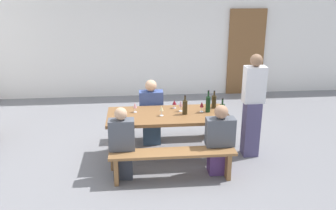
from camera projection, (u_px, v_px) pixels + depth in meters
name	position (u px, v px, depth m)	size (l,w,h in m)	color
ground_plane	(168.00, 157.00, 5.98)	(24.00, 24.00, 0.00)	slate
back_wall	(155.00, 30.00, 8.71)	(14.00, 0.20, 3.20)	white
wooden_door	(246.00, 52.00, 8.96)	(0.90, 0.06, 2.10)	brown
tasting_table	(168.00, 119.00, 5.76)	(1.91, 0.84, 0.75)	brown
bench_near	(173.00, 158.00, 5.18)	(1.81, 0.30, 0.45)	olive
bench_far	(164.00, 121.00, 6.54)	(1.81, 0.30, 0.45)	olive
wine_bottle_0	(214.00, 101.00, 5.96)	(0.08, 0.08, 0.30)	#332814
wine_bottle_1	(185.00, 107.00, 5.69)	(0.08, 0.08, 0.31)	#332814
wine_bottle_2	(222.00, 112.00, 5.45)	(0.08, 0.08, 0.34)	#143319
wine_bottle_3	(208.00, 104.00, 5.78)	(0.08, 0.08, 0.36)	#143319
wine_glass_0	(162.00, 109.00, 5.62)	(0.06, 0.06, 0.16)	silver
wine_glass_1	(202.00, 105.00, 5.79)	(0.06, 0.06, 0.17)	silver
wine_glass_2	(174.00, 103.00, 5.96)	(0.07, 0.07, 0.14)	silver
wine_glass_3	(181.00, 104.00, 5.80)	(0.06, 0.06, 0.18)	silver
wine_glass_4	(135.00, 106.00, 5.77)	(0.06, 0.06, 0.16)	silver
seated_guest_near_0	(122.00, 145.00, 5.21)	(0.37, 0.24, 1.08)	#30353F
seated_guest_near_1	(220.00, 142.00, 5.34)	(0.42, 0.24, 1.07)	#4F3269
seated_guest_far_0	(151.00, 114.00, 6.31)	(0.41, 0.24, 1.16)	#3B546D
standing_host	(253.00, 107.00, 5.79)	(0.33, 0.24, 1.69)	#4C466E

